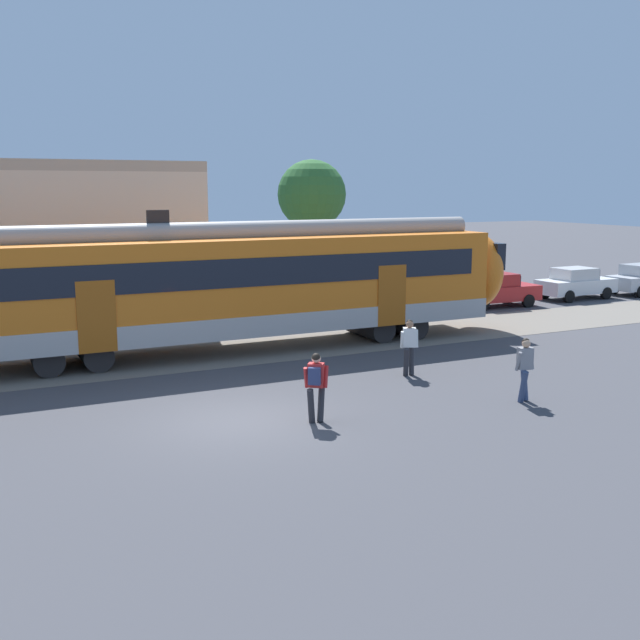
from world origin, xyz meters
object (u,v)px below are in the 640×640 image
parked_car_red (495,290)px  pedestrian_white (409,342)px  pedestrian_red (316,382)px  parked_car_white (576,283)px  pedestrian_grey (525,365)px

parked_car_red → pedestrian_white: bearing=-139.0°
pedestrian_white → parked_car_red: bearing=41.0°
pedestrian_red → parked_car_white: 23.37m
pedestrian_grey → pedestrian_white: bearing=108.3°
pedestrian_white → parked_car_red: size_ratio=0.41×
pedestrian_red → pedestrian_grey: bearing=-7.6°
pedestrian_red → pedestrian_grey: size_ratio=1.00×
pedestrian_grey → parked_car_white: bearing=41.9°
pedestrian_white → pedestrian_grey: (1.19, -3.59, -0.03)m
parked_car_white → pedestrian_grey: bearing=-138.1°
pedestrian_red → parked_car_red: bearing=38.9°
pedestrian_red → pedestrian_white: bearing=33.2°
pedestrian_red → pedestrian_grey: same height
pedestrian_red → pedestrian_white: size_ratio=1.00×
pedestrian_red → parked_car_red: (14.84, 11.97, -0.21)m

